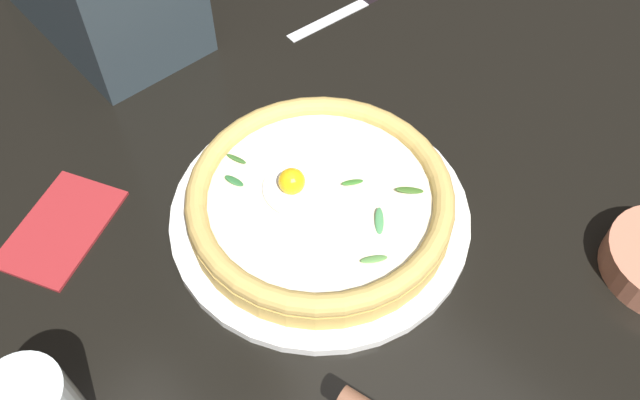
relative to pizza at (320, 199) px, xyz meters
The scene contains 5 objects.
ground_plane 0.05m from the pizza, 22.46° to the left, with size 2.40×2.40×0.03m, color black.
pizza_plate 0.03m from the pizza, 34.33° to the left, with size 0.34×0.34×0.01m, color white.
pizza is the anchor object (origin of this frame).
folded_napkin 0.29m from the pizza, 129.84° to the right, with size 0.14×0.09×0.01m, color maroon.
pepper_shaker 0.36m from the pizza, 169.16° to the left, with size 0.03×0.03×0.07m, color silver.
Camera 1 is at (0.30, -0.30, 0.61)m, focal length 36.80 mm.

